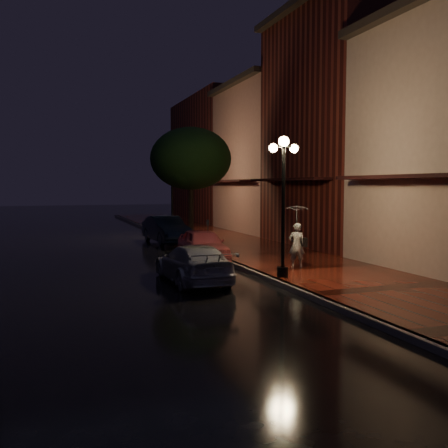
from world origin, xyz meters
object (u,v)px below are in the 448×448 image
object	(u,v)px
street_tree	(191,161)
pink_car	(203,245)
streetlamp_near	(283,198)
navy_car	(166,229)
silver_car	(193,263)
woman_with_umbrella	(297,226)
streetlamp_far	(172,192)
parking_meter	(208,232)

from	to	relation	value
street_tree	pink_car	world-z (taller)	street_tree
streetlamp_near	navy_car	bearing A→B (deg)	94.72
silver_car	woman_with_umbrella	xyz separation A→B (m)	(3.89, 0.60, 0.99)
streetlamp_far	silver_car	bearing A→B (deg)	-101.32
silver_car	streetlamp_far	bearing A→B (deg)	-102.45
street_tree	silver_car	distance (m)	11.17
street_tree	parking_meter	distance (m)	5.29
silver_car	woman_with_umbrella	size ratio (longest dim) A/B	1.86
streetlamp_far	street_tree	distance (m)	3.44
streetlamp_near	streetlamp_far	world-z (taller)	same
streetlamp_near	parking_meter	distance (m)	7.06
streetlamp_near	navy_car	size ratio (longest dim) A/B	1.02
pink_car	navy_car	bearing A→B (deg)	91.91
streetlamp_near	parking_meter	xyz separation A→B (m)	(-0.20, 6.87, -1.64)
pink_car	parking_meter	xyz separation A→B (m)	(0.81, 1.84, 0.33)
navy_car	parking_meter	distance (m)	4.72
streetlamp_far	woman_with_umbrella	distance (m)	12.67
streetlamp_far	parking_meter	size ratio (longest dim) A/B	3.22
pink_car	silver_car	bearing A→B (deg)	-108.85
street_tree	pink_car	bearing A→B (deg)	-101.96
silver_car	navy_car	bearing A→B (deg)	-100.10
street_tree	navy_car	size ratio (longest dim) A/B	1.37
pink_car	woman_with_umbrella	bearing A→B (deg)	-55.44
navy_car	parking_meter	xyz separation A→B (m)	(0.75, -4.65, 0.26)
pink_car	silver_car	size ratio (longest dim) A/B	0.92
navy_car	streetlamp_far	bearing A→B (deg)	64.24
navy_car	parking_meter	size ratio (longest dim) A/B	3.16
streetlamp_near	streetlamp_far	size ratio (longest dim) A/B	1.00
streetlamp_far	navy_car	world-z (taller)	streetlamp_far
silver_car	streetlamp_near	bearing A→B (deg)	161.22
parking_meter	silver_car	bearing A→B (deg)	-96.99
navy_car	streetlamp_near	bearing A→B (deg)	-90.13
streetlamp_far	navy_car	size ratio (longest dim) A/B	1.02
pink_car	navy_car	size ratio (longest dim) A/B	0.88
pink_car	streetlamp_far	bearing A→B (deg)	86.01
streetlamp_far	woman_with_umbrella	xyz separation A→B (m)	(1.25, -12.57, -1.02)
streetlamp_near	silver_car	size ratio (longest dim) A/B	1.07
streetlamp_far	parking_meter	distance (m)	7.32
streetlamp_far	parking_meter	bearing A→B (deg)	-91.61
street_tree	streetlamp_far	bearing A→B (deg)	94.91
navy_car	woman_with_umbrella	xyz separation A→B (m)	(2.20, -10.08, 0.88)
streetlamp_far	street_tree	xyz separation A→B (m)	(0.26, -3.01, 1.64)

